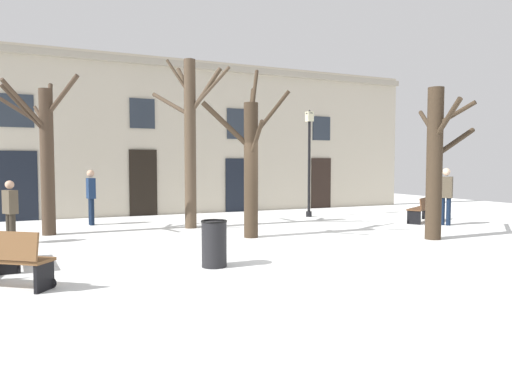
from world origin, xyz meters
TOP-DOWN VIEW (x-y plane):
  - ground_plane at (0.00, 0.00)m, footprint 32.26×32.26m
  - building_facade at (-0.01, 8.02)m, footprint 20.16×0.60m
  - tree_center at (-5.23, 3.92)m, footprint 2.01×1.97m
  - tree_left_of_center at (-1.24, 3.73)m, footprint 1.93×2.12m
  - tree_foreground at (4.00, -0.87)m, footprint 1.83×2.50m
  - tree_right_of_center at (-0.28, 1.30)m, footprint 2.18×1.81m
  - streetlamp at (3.63, 4.95)m, footprint 0.30×0.30m
  - litter_bin at (-2.28, -1.68)m, footprint 0.50×0.50m
  - bench_near_center_tree at (-5.94, -0.01)m, footprint 0.62×1.77m
  - bench_facing_shops at (6.40, 2.03)m, footprint 1.82×1.35m
  - person_by_shop_door at (-6.03, 2.67)m, footprint 0.38×0.44m
  - person_near_bench at (6.42, 1.08)m, footprint 0.40×0.44m
  - person_crossing_plaza at (-3.98, 5.68)m, footprint 0.28×0.41m

SIDE VIEW (x-z plane):
  - ground_plane at x=0.00m, z-range 0.00..0.00m
  - litter_bin at x=-2.28m, z-range 0.00..0.89m
  - bench_facing_shops at x=6.40m, z-range 0.03..0.89m
  - bench_near_center_tree at x=-5.94m, z-range 0.01..0.93m
  - person_by_shop_door at x=-6.03m, z-range 0.07..1.63m
  - person_crossing_plaza at x=-3.98m, z-range 0.11..1.88m
  - person_near_bench at x=6.42m, z-range 0.12..1.95m
  - tree_right_of_center at x=-0.28m, z-range -0.27..4.32m
  - tree_foreground at x=4.00m, z-range 0.12..4.02m
  - tree_center at x=-5.23m, z-range 0.11..4.44m
  - streetlamp at x=3.63m, z-range 0.44..4.40m
  - tree_left_of_center at x=-1.24m, z-range 0.21..5.31m
  - building_facade at x=-0.01m, z-range 0.05..6.12m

